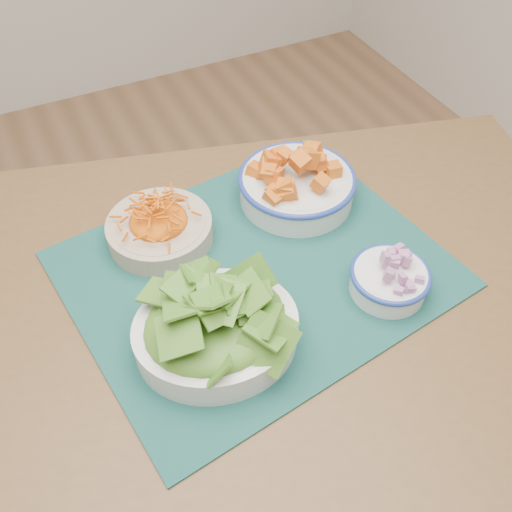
{
  "coord_description": "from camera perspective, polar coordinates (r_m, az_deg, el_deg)",
  "views": [
    {
      "loc": [
        -0.04,
        -0.49,
        1.46
      ],
      "look_at": [
        0.24,
        0.07,
        0.78
      ],
      "focal_mm": 40.0,
      "sensor_mm": 36.0,
      "label": 1
    }
  ],
  "objects": [
    {
      "name": "onion_bowl",
      "position": [
        0.91,
        13.26,
        -1.97
      ],
      "size": [
        0.14,
        0.14,
        0.07
      ],
      "rotation": [
        0.0,
        0.0,
        0.18
      ],
      "color": "white",
      "rests_on": "placemat"
    },
    {
      "name": "carrot_bowl",
      "position": [
        0.98,
        -9.66,
        3.02
      ],
      "size": [
        0.2,
        0.2,
        0.07
      ],
      "rotation": [
        0.0,
        0.0,
        -0.14
      ],
      "color": "#BFA88E",
      "rests_on": "placemat"
    },
    {
      "name": "table",
      "position": [
        0.97,
        -1.26,
        -8.49
      ],
      "size": [
        1.44,
        1.14,
        0.75
      ],
      "rotation": [
        0.0,
        0.0,
        -0.26
      ],
      "color": "brown",
      "rests_on": "ground"
    },
    {
      "name": "placemat",
      "position": [
        0.94,
        0.0,
        -1.31
      ],
      "size": [
        0.64,
        0.55,
        0.0
      ],
      "primitive_type": "cube",
      "rotation": [
        0.0,
        0.0,
        0.14
      ],
      "color": "#0C302E",
      "rests_on": "table"
    },
    {
      "name": "squash_bowl",
      "position": [
        1.03,
        4.15,
        7.84
      ],
      "size": [
        0.27,
        0.27,
        0.11
      ],
      "rotation": [
        0.0,
        0.0,
        0.42
      ],
      "color": "silver",
      "rests_on": "placemat"
    },
    {
      "name": "lettuce_bowl",
      "position": [
        0.81,
        -4.08,
        -6.66
      ],
      "size": [
        0.27,
        0.24,
        0.11
      ],
      "rotation": [
        0.0,
        0.0,
        -0.19
      ],
      "color": "white",
      "rests_on": "placemat"
    }
  ]
}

